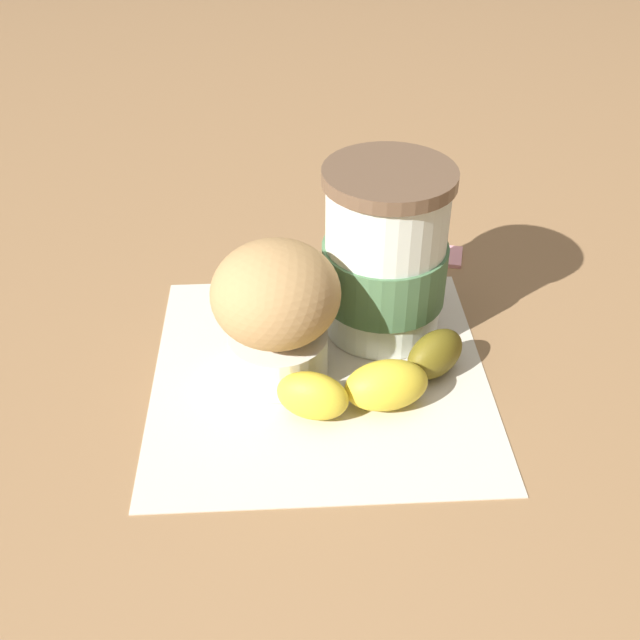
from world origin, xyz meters
name	(u,v)px	position (x,y,z in m)	size (l,w,h in m)	color
ground_plane	(320,374)	(0.00, 0.00, 0.00)	(3.00, 3.00, 0.00)	#936D47
paper_napkin	(320,374)	(0.00, 0.00, 0.00)	(0.24, 0.24, 0.00)	beige
coffee_cup	(385,257)	(-0.06, 0.04, 0.06)	(0.09, 0.09, 0.13)	silver
muffin	(277,306)	(0.00, -0.03, 0.06)	(0.09, 0.09, 0.10)	white
banana	(381,379)	(0.02, 0.04, 0.02)	(0.10, 0.13, 0.03)	yellow
sugar_packet	(433,253)	(-0.17, 0.08, 0.00)	(0.05, 0.03, 0.01)	pink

